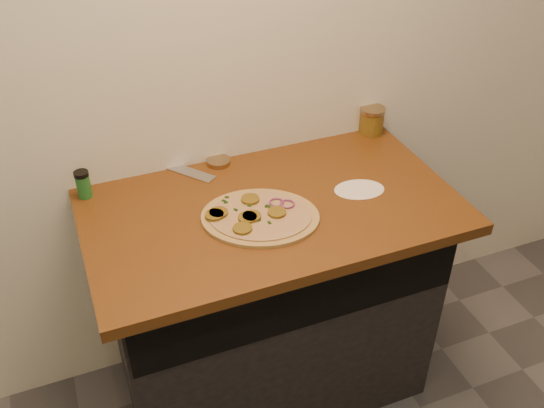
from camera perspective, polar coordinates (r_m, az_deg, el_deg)
name	(u,v)px	position (r m, az deg, el deg)	size (l,w,h in m)	color
cabinet	(269,303)	(2.28, -0.32, -9.26)	(1.10, 0.60, 0.86)	black
countertop	(272,210)	(1.96, -0.04, -0.53)	(1.20, 0.70, 0.04)	brown
pizza	(259,216)	(1.89, -1.24, -1.15)	(0.48, 0.48, 0.02)	tan
chefs_knife	(163,163)	(2.18, -10.23, 3.86)	(0.25, 0.31, 0.02)	#B7BAC1
mason_jar_lid	(219,162)	(2.16, -5.05, 4.00)	(0.09, 0.09, 0.02)	#997E58
salsa_jar	(372,120)	(2.36, 9.37, 7.78)	(0.10, 0.10, 0.10)	#A12810
spice_shaker	(83,184)	(2.05, -17.34, 1.79)	(0.05, 0.05, 0.10)	#206829
flour_spill	(359,189)	(2.04, 8.21, 1.36)	(0.17, 0.17, 0.00)	white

